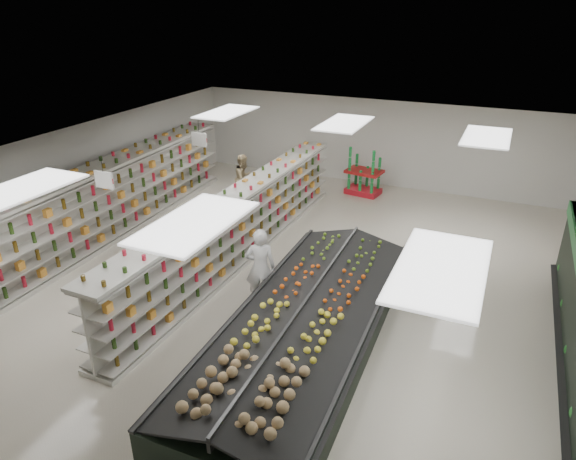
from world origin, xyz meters
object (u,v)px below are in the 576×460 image
at_px(shopper_main, 260,267).
at_px(gondola_left, 89,214).
at_px(gondola_center, 240,228).
at_px(produce_island, 305,326).
at_px(shopper_background, 244,179).
at_px(soda_endcap, 364,173).

bearing_deg(shopper_main, gondola_left, -31.76).
bearing_deg(gondola_center, gondola_left, -164.52).
bearing_deg(produce_island, gondola_left, 165.50).
relative_size(gondola_center, shopper_background, 6.53).
xyz_separation_m(gondola_left, gondola_center, (4.20, 1.10, -0.14)).
bearing_deg(gondola_left, shopper_background, 62.66).
distance_m(gondola_center, shopper_background, 4.23).
height_order(soda_endcap, shopper_background, shopper_background).
distance_m(produce_island, shopper_background, 8.45).
relative_size(shopper_main, shopper_background, 1.12).
distance_m(gondola_center, shopper_main, 2.45).
height_order(gondola_center, shopper_background, gondola_center).
distance_m(shopper_main, shopper_background, 6.64).
bearing_deg(gondola_center, produce_island, -42.86).
distance_m(gondola_left, gondola_center, 4.34).
bearing_deg(shopper_background, gondola_left, 164.35).
height_order(gondola_left, shopper_main, gondola_left).
relative_size(gondola_center, produce_island, 1.44).
relative_size(produce_island, shopper_main, 4.05).
xyz_separation_m(gondola_left, soda_endcap, (5.89, 7.35, -0.25)).
bearing_deg(gondola_center, shopper_background, 117.44).
bearing_deg(soda_endcap, shopper_main, -90.85).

